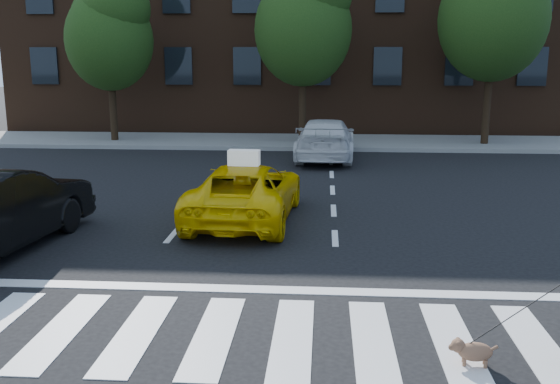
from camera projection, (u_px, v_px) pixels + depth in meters
name	position (u px, v px, depth m)	size (l,w,h in m)	color
ground	(214.00, 335.00, 7.93)	(120.00, 120.00, 0.00)	black
crosswalk	(214.00, 335.00, 7.93)	(13.00, 2.40, 0.01)	silver
stop_line	(232.00, 289.00, 9.48)	(12.00, 0.30, 0.01)	silver
sidewalk_far	(290.00, 142.00, 24.95)	(30.00, 4.00, 0.15)	slate
building	(299.00, 3.00, 30.98)	(26.00, 10.00, 12.00)	#402617
tree_left	(109.00, 29.00, 24.00)	(3.39, 3.38, 6.50)	black
tree_mid	(304.00, 17.00, 23.39)	(3.69, 3.69, 7.10)	black
tree_right	(495.00, 5.00, 22.82)	(4.00, 4.00, 7.70)	black
taxi	(246.00, 192.00, 13.35)	(2.04, 4.41, 1.23)	#E8BB04
white_suv	(325.00, 139.00, 21.13)	(1.92, 4.73, 1.37)	silver
dog	(471.00, 351.00, 7.12)	(0.55, 0.26, 0.31)	#977E4C
taxi_sign	(244.00, 158.00, 12.99)	(0.65, 0.28, 0.32)	white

